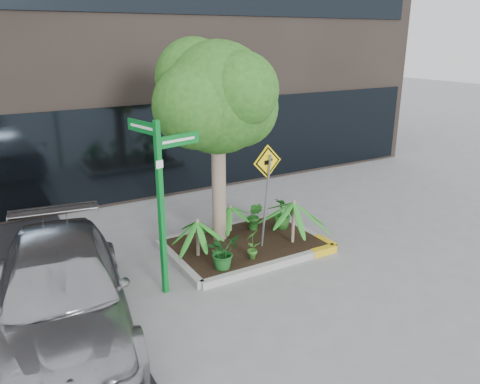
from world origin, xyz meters
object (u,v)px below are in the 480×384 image
parked_car (62,293)px  cattle_sign (267,180)px  street_sign_post (161,189)px  tree (217,98)px

parked_car → cattle_sign: 4.39m
parked_car → street_sign_post: size_ratio=1.51×
tree → cattle_sign: tree is taller
parked_car → street_sign_post: street_sign_post is taller
street_sign_post → parked_car: bearing=179.7°
tree → street_sign_post: tree is taller
parked_car → street_sign_post: (1.84, 0.44, 1.26)m
parked_car → tree: bearing=33.6°
tree → parked_car: 4.75m
tree → street_sign_post: size_ratio=1.41×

